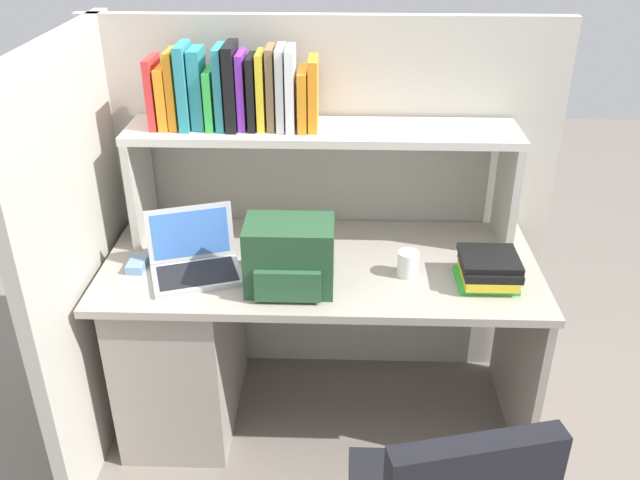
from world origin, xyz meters
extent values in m
plane|color=slate|center=(0.00, 0.00, 0.00)|extent=(8.00, 8.00, 0.00)
cube|color=#AAA093|center=(0.00, 0.00, 0.71)|extent=(1.60, 0.70, 0.03)
cube|color=#9D9388|center=(-0.55, 0.00, 0.35)|extent=(0.40, 0.64, 0.70)
cube|color=#9D9388|center=(0.78, 0.00, 0.35)|extent=(0.03, 0.64, 0.70)
cube|color=#B2ADA0|center=(0.00, 0.38, 0.78)|extent=(1.84, 0.05, 1.55)
cube|color=#B2ADA0|center=(-0.85, -0.05, 0.78)|extent=(0.05, 1.06, 1.55)
cube|color=#BCB7AC|center=(-0.70, 0.20, 0.94)|extent=(0.03, 0.28, 0.42)
cube|color=#BCB7AC|center=(0.70, 0.20, 0.94)|extent=(0.03, 0.28, 0.42)
cube|color=beige|center=(0.00, 0.20, 1.17)|extent=(1.44, 0.28, 0.03)
cube|color=red|center=(-0.61, 0.21, 1.31)|extent=(0.03, 0.16, 0.25)
cube|color=orange|center=(-0.57, 0.20, 1.29)|extent=(0.03, 0.14, 0.22)
cube|color=orange|center=(-0.53, 0.20, 1.32)|extent=(0.03, 0.14, 0.28)
cube|color=teal|center=(-0.49, 0.20, 1.33)|extent=(0.03, 0.16, 0.30)
cube|color=teal|center=(-0.45, 0.21, 1.32)|extent=(0.04, 0.13, 0.28)
cube|color=green|center=(-0.40, 0.21, 1.29)|extent=(0.03, 0.16, 0.21)
cube|color=teal|center=(-0.36, 0.21, 1.33)|extent=(0.03, 0.16, 0.29)
cube|color=black|center=(-0.32, 0.20, 1.33)|extent=(0.04, 0.18, 0.30)
cube|color=purple|center=(-0.29, 0.21, 1.32)|extent=(0.03, 0.15, 0.27)
cube|color=black|center=(-0.25, 0.20, 1.31)|extent=(0.03, 0.15, 0.26)
cube|color=yellow|center=(-0.22, 0.20, 1.32)|extent=(0.03, 0.14, 0.27)
cube|color=olive|center=(-0.18, 0.20, 1.33)|extent=(0.03, 0.14, 0.29)
cube|color=white|center=(-0.15, 0.21, 1.33)|extent=(0.03, 0.16, 0.29)
cube|color=white|center=(-0.11, 0.19, 1.33)|extent=(0.03, 0.15, 0.29)
cube|color=orange|center=(-0.07, 0.20, 1.29)|extent=(0.03, 0.18, 0.21)
cube|color=orange|center=(-0.03, 0.20, 1.31)|extent=(0.03, 0.15, 0.25)
cube|color=#B7BABF|center=(-0.44, -0.12, 0.74)|extent=(0.36, 0.31, 0.02)
cube|color=black|center=(-0.43, -0.13, 0.75)|extent=(0.31, 0.25, 0.00)
cube|color=#B7BABF|center=(-0.47, -0.01, 0.85)|extent=(0.31, 0.14, 0.20)
cube|color=#3F72CC|center=(-0.47, -0.02, 0.85)|extent=(0.27, 0.11, 0.17)
cube|color=#264C2D|center=(-0.10, -0.17, 0.85)|extent=(0.30, 0.20, 0.24)
cube|color=#2B5734|center=(-0.10, -0.27, 0.80)|extent=(0.22, 0.04, 0.11)
cube|color=#7299C6|center=(-0.66, -0.07, 0.75)|extent=(0.06, 0.11, 0.03)
cylinder|color=white|center=(0.31, -0.08, 0.78)|extent=(0.08, 0.08, 0.09)
cube|color=green|center=(0.58, -0.12, 0.74)|extent=(0.21, 0.17, 0.02)
cube|color=yellow|center=(0.59, -0.13, 0.77)|extent=(0.18, 0.20, 0.03)
cube|color=black|center=(0.59, -0.12, 0.80)|extent=(0.19, 0.19, 0.03)
cube|color=black|center=(0.59, -0.11, 0.82)|extent=(0.20, 0.19, 0.02)
camera|label=1|loc=(0.07, -2.17, 1.99)|focal=38.04mm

